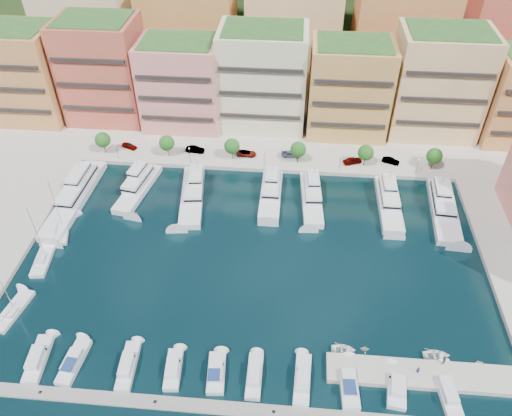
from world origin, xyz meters
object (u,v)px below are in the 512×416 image
object	(u,v)px
car_4	(352,160)
tender_2	(436,356)
yacht_1	(139,186)
yacht_3	(271,192)
yacht_2	(193,192)
yacht_5	(389,200)
cruiser_7	(349,384)
car_5	(391,161)
tree_1	(167,143)
cruiser_0	(38,359)
cruiser_8	(397,387)
sailboat_2	(62,230)
tree_2	(232,146)
lamppost_0	(116,149)
person_1	(443,360)
cruiser_1	(73,362)
cruiser_4	(216,373)
lamppost_2	(264,156)
tree_4	(366,153)
car_3	(291,154)
yacht_6	(444,206)
sailboat_0	(13,311)
tree_0	(103,140)
tender_3	(479,363)
car_1	(195,149)
car_2	(246,153)
tender_0	(343,350)
cruiser_5	(254,376)
cruiser_2	(128,366)
cruiser_9	(447,391)
cruiser_3	(173,370)
car_0	(129,146)
tender_1	(365,349)
sailboat_1	(44,258)
cruiser_6	(302,380)
person_0	(418,370)
lamppost_1	(190,153)
lamppost_4	(418,164)

from	to	relation	value
car_4	tender_2	bearing A→B (deg)	168.26
yacht_1	yacht_3	xyz separation A→B (m)	(30.45, 0.47, 0.12)
yacht_2	yacht_5	xyz separation A→B (m)	(43.77, 0.93, 0.00)
yacht_3	cruiser_7	size ratio (longest dim) A/B	1.94
car_5	tree_1	bearing A→B (deg)	111.34
cruiser_0	cruiser_8	xyz separation A→B (m)	(57.32, 0.02, 0.00)
sailboat_2	tree_2	bearing A→B (deg)	40.33
lamppost_0	person_1	bearing A→B (deg)	-36.83
tree_1	yacht_2	world-z (taller)	tree_1
cruiser_1	cruiser_7	xyz separation A→B (m)	(44.03, -0.00, -0.00)
cruiser_4	cruiser_7	xyz separation A→B (m)	(20.79, -0.02, -0.00)
lamppost_0	yacht_5	bearing A→B (deg)	-9.51
lamppost_2	tree_2	bearing A→B (deg)	163.96
tree_4	car_3	bearing A→B (deg)	172.39
tree_2	yacht_3	size ratio (longest dim) A/B	0.33
yacht_6	sailboat_0	xyz separation A→B (m)	(-81.34, -34.78, -0.90)
cruiser_8	tender_2	distance (m)	9.58
cruiser_7	car_5	size ratio (longest dim) A/B	2.13
tree_0	tender_3	size ratio (longest dim) A/B	3.81
tender_3	person_1	bearing A→B (deg)	91.28
lamppost_0	car_1	size ratio (longest dim) A/B	0.90
yacht_3	yacht_2	bearing A→B (deg)	-174.22
cruiser_0	car_2	xyz separation A→B (m)	(27.89, 59.88, 1.12)
tender_2	car_2	size ratio (longest dim) A/B	0.91
sailboat_2	cruiser_8	bearing A→B (deg)	-24.98
cruiser_8	tender_0	world-z (taller)	cruiser_8
cruiser_4	cruiser_5	world-z (taller)	cruiser_4
cruiser_0	tender_0	distance (m)	49.82
tree_0	tender_3	distance (m)	94.57
tree_0	yacht_2	xyz separation A→B (m)	(24.72, -14.04, -3.53)
yacht_5	cruiser_2	distance (m)	64.49
cruiser_9	sailboat_2	world-z (taller)	sailboat_2
person_1	cruiser_3	bearing A→B (deg)	-33.66
sailboat_0	car_0	xyz separation A→B (m)	(6.61, 51.46, 1.37)
cruiser_5	sailboat_0	bearing A→B (deg)	168.22
yacht_2	tender_1	xyz separation A→B (m)	(35.64, -37.38, -0.80)
sailboat_0	car_5	xyz separation A→B (m)	(71.69, 50.54, 1.37)
tender_3	tender_1	bearing A→B (deg)	78.68
tender_1	tender_0	xyz separation A→B (m)	(-3.54, -0.47, 0.01)
cruiser_0	sailboat_1	size ratio (longest dim) A/B	0.69
cruiser_6	car_3	xyz separation A→B (m)	(-3.79, 60.45, 1.16)
sailboat_0	tender_2	xyz separation A→B (m)	(73.05, -2.80, 0.15)
car_0	yacht_6	bearing A→B (deg)	-81.21
sailboat_1	person_0	size ratio (longest dim) A/B	8.56
sailboat_2	sailboat_0	size ratio (longest dim) A/B	1.00
lamppost_1	lamppost_4	distance (m)	54.00
cruiser_6	person_1	distance (m)	22.71
tender_2	yacht_5	bearing A→B (deg)	0.93
tree_0	sailboat_2	world-z (taller)	sailboat_2
tree_4	cruiser_8	distance (m)	58.23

